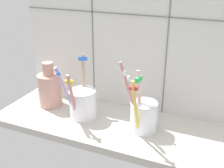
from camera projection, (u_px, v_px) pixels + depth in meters
The scene contains 5 objects.
counter_slab at pixel (112, 126), 75.40cm from camera, with size 64.00×22.00×2.00cm, color #BCB7AD.
tile_wall_back at pixel (130, 37), 76.98cm from camera, with size 64.00×2.20×45.00cm.
toothbrush_cup_left at pixel (82, 102), 76.27cm from camera, with size 8.91×11.87×16.46cm.
toothbrush_cup_right at pixel (143, 114), 69.97cm from camera, with size 8.99×11.50×18.66cm.
ceramic_vase at pixel (50, 89), 82.30cm from camera, with size 6.73×6.73×13.33cm.
Camera 1 is at (25.69, -59.45, 41.19)cm, focal length 45.43 mm.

